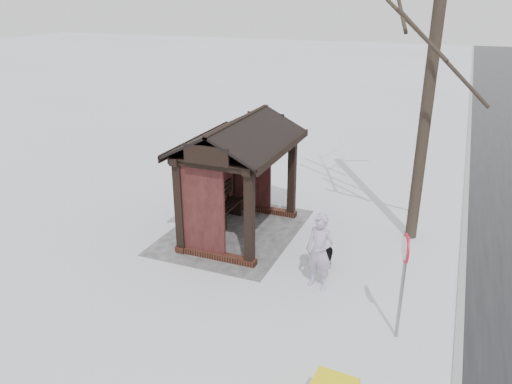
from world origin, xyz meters
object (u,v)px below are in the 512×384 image
dog (325,256)px  road_sign (404,264)px  pedestrian (320,252)px  bus_shelter (234,154)px

dog → road_sign: (1.91, 1.87, 1.21)m
road_sign → pedestrian: bearing=-137.5°
dog → pedestrian: bearing=-91.0°
pedestrian → dog: pedestrian is taller
dog → road_sign: bearing=-52.4°
pedestrian → road_sign: bearing=-19.8°
bus_shelter → road_sign: 5.42m
pedestrian → dog: 0.97m
bus_shelter → road_sign: bus_shelter is taller
bus_shelter → road_sign: size_ratio=1.72×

